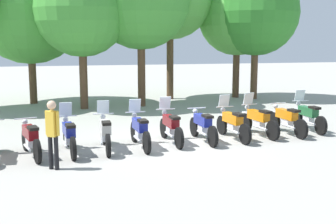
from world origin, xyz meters
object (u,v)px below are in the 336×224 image
(person_0, at_px, (53,129))
(motorcycle_2, at_px, (69,135))
(motorcycle_4, at_px, (140,130))
(tree_6, at_px, (256,13))
(motorcycle_9, at_px, (287,119))
(motorcycle_8, at_px, (258,120))
(tree_2, at_px, (81,9))
(tree_5, at_px, (237,16))
(tree_3, at_px, (141,0))
(motorcycle_5, at_px, (171,126))
(motorcycle_10, at_px, (308,116))
(motorcycle_3, at_px, (105,132))
(motorcycle_1, at_px, (30,138))
(motorcycle_6, at_px, (203,126))
(motorcycle_7, at_px, (232,123))
(tree_1, at_px, (29,8))

(person_0, bearing_deg, motorcycle_2, -158.75)
(motorcycle_4, distance_m, tree_6, 12.65)
(motorcycle_9, bearing_deg, tree_6, -23.05)
(motorcycle_8, bearing_deg, motorcycle_9, -100.56)
(tree_2, height_order, tree_5, tree_2)
(tree_6, bearing_deg, motorcycle_2, -135.52)
(motorcycle_2, distance_m, tree_3, 9.97)
(motorcycle_5, distance_m, motorcycle_10, 5.18)
(motorcycle_3, relative_size, motorcycle_4, 1.00)
(motorcycle_1, relative_size, motorcycle_5, 0.98)
(motorcycle_1, bearing_deg, motorcycle_10, -96.11)
(motorcycle_8, height_order, tree_2, tree_2)
(motorcycle_2, bearing_deg, motorcycle_10, -87.27)
(motorcycle_1, xyz_separation_m, motorcycle_10, (9.22, 1.52, 0.01))
(motorcycle_6, bearing_deg, tree_5, -31.03)
(motorcycle_5, xyz_separation_m, motorcycle_7, (2.05, 0.07, 0.00))
(motorcycle_2, xyz_separation_m, motorcycle_8, (6.14, 0.97, 0.00))
(motorcycle_8, xyz_separation_m, tree_1, (-7.76, 9.31, 4.12))
(motorcycle_8, distance_m, tree_3, 8.93)
(motorcycle_10, distance_m, tree_3, 9.44)
(motorcycle_1, height_order, motorcycle_8, motorcycle_8)
(motorcycle_5, height_order, motorcycle_6, motorcycle_5)
(tree_2, bearing_deg, motorcycle_4, -80.53)
(motorcycle_8, distance_m, tree_1, 12.80)
(motorcycle_1, bearing_deg, motorcycle_9, -97.77)
(tree_6, bearing_deg, motorcycle_10, -100.39)
(motorcycle_7, bearing_deg, tree_6, -34.34)
(tree_6, bearing_deg, motorcycle_7, -117.30)
(motorcycle_1, height_order, tree_5, tree_5)
(motorcycle_3, relative_size, motorcycle_8, 1.01)
(motorcycle_2, relative_size, tree_3, 0.30)
(motorcycle_7, distance_m, motorcycle_9, 2.07)
(motorcycle_4, xyz_separation_m, tree_2, (-1.30, 7.78, 3.93))
(motorcycle_8, bearing_deg, motorcycle_10, -89.10)
(motorcycle_6, xyz_separation_m, person_0, (-4.48, -2.11, 0.51))
(motorcycle_5, relative_size, tree_5, 0.34)
(motorcycle_4, distance_m, motorcycle_9, 5.17)
(tree_2, height_order, tree_3, tree_3)
(person_0, bearing_deg, tree_6, 172.94)
(motorcycle_3, xyz_separation_m, tree_6, (8.66, 9.36, 3.97))
(motorcycle_2, xyz_separation_m, motorcycle_4, (2.05, 0.24, 0.00))
(motorcycle_3, relative_size, tree_1, 0.30)
(person_0, height_order, tree_3, tree_3)
(motorcycle_1, height_order, motorcycle_10, motorcycle_10)
(motorcycle_7, xyz_separation_m, tree_1, (-6.74, 9.62, 4.12))
(motorcycle_9, height_order, motorcycle_10, motorcycle_10)
(motorcycle_8, height_order, motorcycle_9, motorcycle_8)
(motorcycle_5, relative_size, tree_6, 0.33)
(motorcycle_7, distance_m, tree_2, 9.42)
(motorcycle_2, distance_m, motorcycle_8, 6.22)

